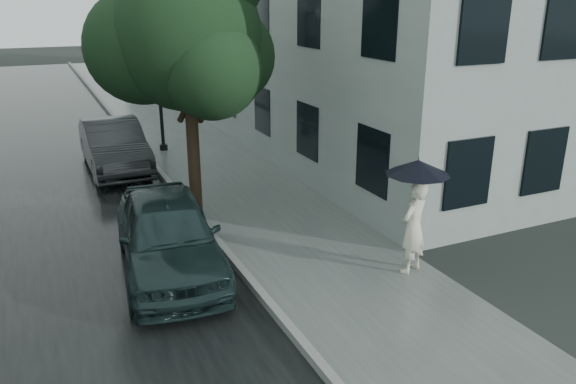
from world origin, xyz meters
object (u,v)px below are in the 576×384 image
car_near (168,234)px  street_tree (185,33)px  lamp_post (153,73)px  pedestrian (413,228)px  car_far (114,146)px

car_near → street_tree: bearing=71.7°
lamp_post → pedestrian: bearing=-78.9°
car_far → car_near: bearing=-91.0°
street_tree → car_far: 5.90m
pedestrian → car_near: (-4.27, 1.98, -0.14)m
car_near → car_far: size_ratio=0.98×
street_tree → car_near: size_ratio=1.43×
car_near → car_far: car_near is taller
street_tree → car_near: 4.80m
street_tree → car_far: bearing=105.3°
car_far → lamp_post: bearing=45.3°
street_tree → lamp_post: bearing=85.6°
street_tree → lamp_post: size_ratio=1.39×
street_tree → lamp_post: (0.49, 6.30, -1.65)m
street_tree → car_far: (-1.24, 4.53, -3.57)m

